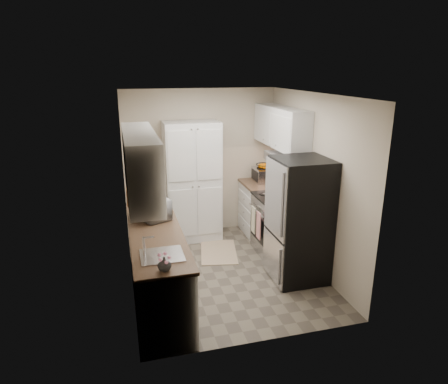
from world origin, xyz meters
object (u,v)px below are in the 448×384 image
(pantry_cabinet, at_px, (192,182))
(electric_range, at_px, (278,224))
(toaster_oven, at_px, (264,175))
(wine_bottle, at_px, (138,200))
(microwave, at_px, (152,208))
(refrigerator, at_px, (299,220))

(pantry_cabinet, distance_m, electric_range, 1.58)
(toaster_oven, bearing_deg, wine_bottle, -156.83)
(microwave, bearing_deg, toaster_oven, -79.88)
(wine_bottle, bearing_deg, microwave, -67.12)
(wine_bottle, relative_size, toaster_oven, 0.66)
(wine_bottle, distance_m, toaster_oven, 2.37)
(electric_range, bearing_deg, wine_bottle, 179.77)
(microwave, relative_size, wine_bottle, 1.87)
(electric_range, relative_size, refrigerator, 0.66)
(pantry_cabinet, distance_m, toaster_oven, 1.26)
(microwave, bearing_deg, electric_range, -101.36)
(pantry_cabinet, xyz_separation_m, microwave, (-0.78, -1.30, 0.06))
(refrigerator, height_order, toaster_oven, refrigerator)
(pantry_cabinet, xyz_separation_m, electric_range, (1.17, -0.93, -0.52))
(pantry_cabinet, xyz_separation_m, refrigerator, (1.14, -1.73, -0.15))
(pantry_cabinet, xyz_separation_m, toaster_oven, (1.26, -0.01, 0.04))
(electric_range, bearing_deg, refrigerator, -92.48)
(refrigerator, bearing_deg, microwave, 167.54)
(refrigerator, relative_size, wine_bottle, 6.27)
(refrigerator, xyz_separation_m, toaster_oven, (0.12, 1.71, 0.19))
(pantry_cabinet, relative_size, toaster_oven, 4.85)
(electric_range, distance_m, wine_bottle, 2.19)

